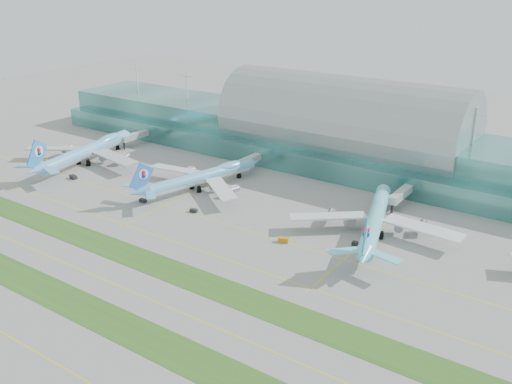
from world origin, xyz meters
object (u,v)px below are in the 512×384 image
Objects in this scene: airliner_a at (88,150)px; airliner_c at (376,218)px; terminal at (343,136)px; airliner_b at (202,176)px.

airliner_a reaches higher than airliner_c.
airliner_b is (-34.64, -64.72, -8.53)m from terminal.
terminal is at bearing 22.68° from airliner_a.
airliner_a is at bearing 164.81° from airliner_c.
airliner_c is (45.58, -63.91, -8.22)m from terminal.
airliner_c is (80.21, 0.82, 0.31)m from airliner_b.
terminal is 125.05m from airliner_a.
airliner_b is at bearing 163.43° from airliner_c.
airliner_a is at bearing -162.18° from airliner_b.
airliner_a is 69.48m from airliner_b.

